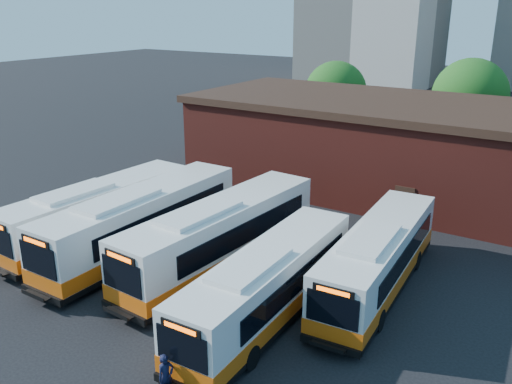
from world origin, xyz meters
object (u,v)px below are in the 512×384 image
Objects in this scene: bus_east at (268,288)px; transit_worker at (166,377)px; bus_mideast at (378,261)px; bus_farwest at (99,214)px; bus_west at (142,224)px; bus_midwest at (221,238)px.

transit_worker is (-0.32, -6.00, -0.64)m from bus_east.
transit_worker is (-3.27, -10.85, -0.64)m from bus_mideast.
bus_east is 7.19× the size of transit_worker.
bus_farwest is at bearing 71.30° from transit_worker.
bus_west is 11.84m from transit_worker.
bus_farwest is 12.52m from bus_east.
bus_east is (-2.95, -4.86, 0.00)m from bus_mideast.
bus_midwest reaches higher than transit_worker.
bus_midwest is 1.11× the size of bus_east.
bus_midwest is 7.72m from bus_mideast.
bus_east is 6.04m from transit_worker.
bus_midwest reaches higher than bus_mideast.
bus_farwest reaches higher than bus_mideast.
bus_midwest is 9.80m from transit_worker.
bus_west is 12.33m from bus_mideast.
bus_farwest reaches higher than bus_east.
transit_worker is (12.04, -7.97, -0.69)m from bus_farwest.
bus_west is 1.11× the size of bus_east.
bus_east is (12.36, -1.98, -0.05)m from bus_farwest.
bus_midwest is at bearing -168.43° from bus_mideast.
bus_west reaches higher than bus_midwest.
bus_farwest is 3.33m from bus_west.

